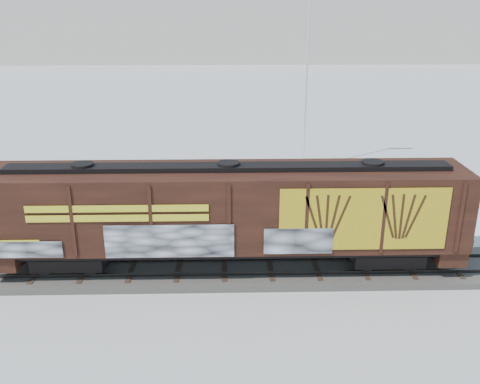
{
  "coord_description": "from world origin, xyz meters",
  "views": [
    {
      "loc": [
        -3.83,
        -20.72,
        11.38
      ],
      "look_at": [
        -3.25,
        3.0,
        2.66
      ],
      "focal_mm": 40.0,
      "sensor_mm": 36.0,
      "label": 1
    }
  ],
  "objects_px": {
    "car_dark": "(351,205)",
    "flagpole": "(307,98)",
    "car_silver": "(115,196)",
    "car_white": "(213,210)",
    "hopper_railcar": "(229,210)"
  },
  "relations": [
    {
      "from": "flagpole",
      "to": "car_dark",
      "type": "relative_size",
      "value": 2.55
    },
    {
      "from": "flagpole",
      "to": "car_silver",
      "type": "relative_size",
      "value": 2.97
    },
    {
      "from": "flagpole",
      "to": "car_white",
      "type": "distance_m",
      "value": 11.93
    },
    {
      "from": "car_dark",
      "to": "flagpole",
      "type": "bearing_deg",
      "value": 26.59
    },
    {
      "from": "car_silver",
      "to": "hopper_railcar",
      "type": "bearing_deg",
      "value": -154.1
    },
    {
      "from": "flagpole",
      "to": "hopper_railcar",
      "type": "bearing_deg",
      "value": -109.79
    },
    {
      "from": "car_silver",
      "to": "car_white",
      "type": "height_order",
      "value": "car_silver"
    },
    {
      "from": "car_dark",
      "to": "hopper_railcar",
      "type": "bearing_deg",
      "value": 150.09
    },
    {
      "from": "car_white",
      "to": "hopper_railcar",
      "type": "bearing_deg",
      "value": -179.11
    },
    {
      "from": "car_silver",
      "to": "car_dark",
      "type": "distance_m",
      "value": 13.13
    },
    {
      "from": "car_silver",
      "to": "car_dark",
      "type": "xyz_separation_m",
      "value": [
        13.02,
        -1.68,
        -0.01
      ]
    },
    {
      "from": "hopper_railcar",
      "to": "car_dark",
      "type": "relative_size",
      "value": 3.8
    },
    {
      "from": "car_dark",
      "to": "car_white",
      "type": "bearing_deg",
      "value": 111.15
    },
    {
      "from": "hopper_railcar",
      "to": "car_silver",
      "type": "height_order",
      "value": "hopper_railcar"
    },
    {
      "from": "hopper_railcar",
      "to": "flagpole",
      "type": "height_order",
      "value": "flagpole"
    }
  ]
}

